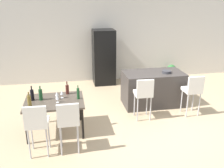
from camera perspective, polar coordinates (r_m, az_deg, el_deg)
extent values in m
plane|color=tan|center=(6.38, 9.42, -7.13)|extent=(10.00, 10.00, 0.00)
cube|color=beige|center=(8.82, 3.06, 10.45)|extent=(10.00, 0.12, 2.90)
cube|color=#383330|center=(6.85, 9.44, -1.04)|extent=(1.61, 0.88, 0.92)
cube|color=silver|center=(5.94, 7.20, -2.18)|extent=(0.42, 0.42, 0.08)
cube|color=silver|center=(5.71, 7.73, -0.75)|extent=(0.40, 0.08, 0.36)
cylinder|color=#B2B2B7|center=(6.18, 5.24, -4.70)|extent=(0.03, 0.03, 0.61)
cylinder|color=#B2B2B7|center=(6.26, 8.10, -4.50)|extent=(0.03, 0.03, 0.61)
cylinder|color=#B2B2B7|center=(5.90, 5.95, -5.95)|extent=(0.03, 0.03, 0.61)
cylinder|color=#B2B2B7|center=(5.98, 8.94, -5.72)|extent=(0.03, 0.03, 0.61)
cube|color=silver|center=(6.43, 18.01, -1.33)|extent=(0.40, 0.40, 0.08)
cube|color=silver|center=(6.22, 18.93, 0.02)|extent=(0.40, 0.06, 0.36)
cylinder|color=#B2B2B7|center=(6.61, 15.84, -3.74)|extent=(0.03, 0.03, 0.61)
cylinder|color=#B2B2B7|center=(6.75, 18.30, -3.50)|extent=(0.03, 0.03, 0.61)
cylinder|color=#B2B2B7|center=(6.35, 17.07, -4.84)|extent=(0.03, 0.03, 0.61)
cylinder|color=#B2B2B7|center=(6.50, 19.59, -4.57)|extent=(0.03, 0.03, 0.61)
cube|color=#4C4238|center=(5.42, -13.25, -3.94)|extent=(1.24, 0.97, 0.04)
cylinder|color=black|center=(6.02, -18.21, -5.89)|extent=(0.05, 0.05, 0.70)
cylinder|color=black|center=(5.95, -7.41, -5.29)|extent=(0.05, 0.05, 0.70)
cylinder|color=black|center=(5.27, -19.30, -9.77)|extent=(0.05, 0.05, 0.70)
cylinder|color=black|center=(5.20, -6.83, -9.14)|extent=(0.05, 0.05, 0.70)
cube|color=silver|center=(4.77, -16.90, -8.58)|extent=(0.41, 0.41, 0.08)
cube|color=silver|center=(4.53, -17.46, -7.12)|extent=(0.40, 0.07, 0.36)
cylinder|color=#B2B2B7|center=(5.10, -18.09, -11.22)|extent=(0.03, 0.03, 0.61)
cylinder|color=#B2B2B7|center=(5.06, -14.46, -11.14)|extent=(0.03, 0.03, 0.61)
cylinder|color=#B2B2B7|center=(4.83, -18.67, -13.13)|extent=(0.03, 0.03, 0.61)
cylinder|color=#B2B2B7|center=(4.78, -14.81, -13.08)|extent=(0.03, 0.03, 0.61)
cube|color=silver|center=(4.73, -10.10, -8.23)|extent=(0.40, 0.40, 0.08)
cube|color=silver|center=(4.48, -10.21, -6.74)|extent=(0.40, 0.06, 0.36)
cylinder|color=#B2B2B7|center=(5.04, -11.77, -10.99)|extent=(0.03, 0.03, 0.61)
cylinder|color=#B2B2B7|center=(5.04, -8.07, -10.75)|extent=(0.03, 0.03, 0.61)
cylinder|color=#B2B2B7|center=(4.77, -11.77, -12.91)|extent=(0.03, 0.03, 0.61)
cylinder|color=#B2B2B7|center=(4.77, -7.84, -12.67)|extent=(0.03, 0.03, 0.61)
cylinder|color=#194723|center=(5.36, -7.86, -2.23)|extent=(0.06, 0.06, 0.24)
cylinder|color=#194723|center=(5.31, -7.94, -0.67)|extent=(0.02, 0.02, 0.07)
cylinder|color=brown|center=(5.16, -18.62, -3.94)|extent=(0.08, 0.08, 0.26)
cylinder|color=brown|center=(5.10, -18.82, -2.21)|extent=(0.03, 0.03, 0.08)
cylinder|color=#194723|center=(5.47, -16.24, -2.42)|extent=(0.08, 0.08, 0.24)
cylinder|color=#194723|center=(5.42, -16.40, -0.86)|extent=(0.03, 0.03, 0.08)
cylinder|color=black|center=(5.51, -18.05, -2.48)|extent=(0.08, 0.08, 0.24)
cylinder|color=black|center=(5.45, -18.22, -0.88)|extent=(0.03, 0.03, 0.09)
cylinder|color=#471E19|center=(5.68, -10.34, -1.28)|extent=(0.07, 0.07, 0.21)
cylinder|color=#471E19|center=(5.63, -10.43, 0.14)|extent=(0.03, 0.03, 0.09)
cylinder|color=silver|center=(5.31, -12.55, -4.17)|extent=(0.06, 0.06, 0.00)
cylinder|color=silver|center=(5.29, -12.58, -3.75)|extent=(0.01, 0.01, 0.08)
cone|color=silver|center=(5.26, -12.65, -2.90)|extent=(0.07, 0.07, 0.09)
cylinder|color=silver|center=(5.52, -11.51, -3.16)|extent=(0.06, 0.06, 0.00)
cylinder|color=silver|center=(5.50, -11.54, -2.76)|extent=(0.01, 0.01, 0.08)
cone|color=silver|center=(5.47, -11.60, -1.93)|extent=(0.07, 0.07, 0.09)
cylinder|color=silver|center=(5.46, -12.61, -3.48)|extent=(0.06, 0.06, 0.00)
cylinder|color=silver|center=(5.45, -12.64, -3.07)|extent=(0.01, 0.01, 0.08)
cone|color=silver|center=(5.41, -12.71, -2.24)|extent=(0.07, 0.07, 0.09)
cube|color=black|center=(8.34, -1.93, 6.24)|extent=(0.72, 0.68, 1.84)
cylinder|color=#333338|center=(6.70, 12.56, 2.77)|extent=(0.24, 0.24, 0.07)
cylinder|color=#38383D|center=(9.24, 13.50, 1.80)|extent=(0.24, 0.24, 0.22)
sphere|color=#2D6B33|center=(9.16, 13.63, 3.36)|extent=(0.34, 0.34, 0.34)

